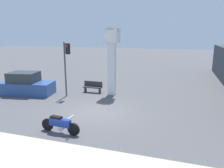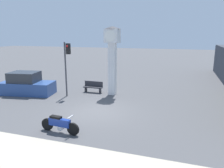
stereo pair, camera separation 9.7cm
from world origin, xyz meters
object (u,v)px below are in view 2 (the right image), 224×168
clock_tower (112,50)px  parked_car (27,85)px  traffic_light (67,60)px  motorcycle (60,124)px  bench (93,87)px

clock_tower → parked_car: (-6.61, -2.05, -2.77)m
clock_tower → traffic_light: 3.54m
clock_tower → motorcycle: bearing=-92.2°
motorcycle → clock_tower: 8.10m
traffic_light → parked_car: (-3.51, -0.45, -2.13)m
clock_tower → parked_car: clock_tower is taller
traffic_light → bench: 3.23m
bench → parked_car: (-4.91, -2.12, 0.26)m
traffic_light → bench: size_ratio=2.62×
clock_tower → traffic_light: bearing=-152.7°
bench → parked_car: bearing=-156.6°
traffic_light → bench: traffic_light is taller
parked_car → traffic_light: bearing=-2.2°
clock_tower → bench: 3.47m
parked_car → bench: bearing=13.8°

